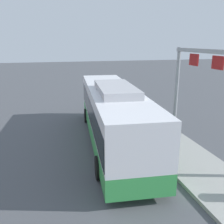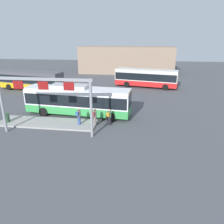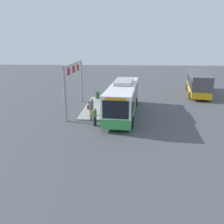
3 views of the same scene
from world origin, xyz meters
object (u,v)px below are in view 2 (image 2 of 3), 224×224
at_px(person_boarding, 109,117).
at_px(person_waiting_near, 79,116).
at_px(bus_background_right, 146,77).
at_px(person_waiting_mid, 95,116).
at_px(bus_background_left, 30,79).
at_px(bus_main, 78,99).
at_px(trash_bin, 7,118).

distance_m(person_boarding, person_waiting_near, 3.02).
bearing_deg(bus_background_right, person_waiting_mid, -94.05).
bearing_deg(person_boarding, bus_background_right, 12.43).
bearing_deg(person_boarding, bus_background_left, 73.53).
height_order(bus_background_left, person_waiting_near, bus_background_left).
bearing_deg(person_waiting_near, bus_main, 38.85).
distance_m(bus_main, trash_bin, 7.45).
relative_size(bus_main, trash_bin, 13.21).
bearing_deg(person_boarding, person_waiting_near, 127.32).
relative_size(person_waiting_near, person_waiting_mid, 1.00).
relative_size(person_waiting_near, trash_bin, 1.86).
xyz_separation_m(bus_main, trash_bin, (-6.48, -3.47, -1.20)).
bearing_deg(bus_main, trash_bin, -147.00).
bearing_deg(trash_bin, bus_main, 28.20).
xyz_separation_m(bus_main, bus_background_right, (7.77, 15.45, -0.03)).
xyz_separation_m(person_waiting_mid, trash_bin, (-9.04, -0.48, -0.44)).
xyz_separation_m(person_boarding, person_waiting_near, (-2.94, -0.67, 0.16)).
relative_size(bus_main, person_boarding, 7.12).
bearing_deg(person_waiting_mid, bus_main, 63.35).
height_order(bus_main, bus_background_right, bus_main).
bearing_deg(person_waiting_mid, bus_background_right, 6.98).
bearing_deg(person_waiting_near, person_waiting_mid, -63.88).
xyz_separation_m(bus_background_left, person_waiting_mid, (13.86, -13.76, -0.73)).
bearing_deg(person_boarding, person_waiting_mid, 135.62).
xyz_separation_m(bus_main, person_waiting_mid, (2.56, -2.99, -0.76)).
xyz_separation_m(bus_background_left, bus_background_right, (19.06, 4.68, -0.00)).
relative_size(person_waiting_mid, trash_bin, 1.86).
bearing_deg(bus_background_left, person_waiting_near, -38.16).
relative_size(bus_main, bus_background_left, 1.03).
bearing_deg(person_boarding, bus_main, 82.55).
distance_m(bus_background_left, person_boarding, 20.20).
height_order(person_boarding, person_waiting_mid, person_waiting_mid).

